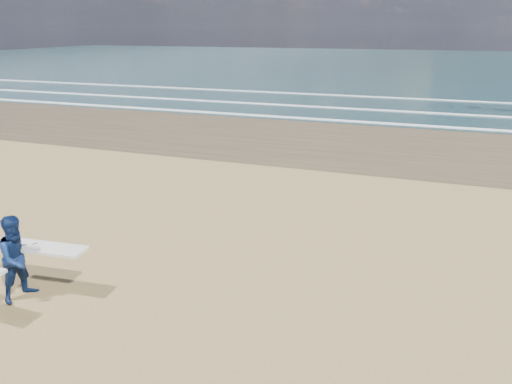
% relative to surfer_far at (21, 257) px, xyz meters
% --- Properties ---
extents(ocean, '(220.00, 100.00, 0.02)m').
position_rel_surfer_far_xyz_m(ocean, '(19.29, 71.26, -0.96)').
color(ocean, '#1A383A').
rests_on(ocean, ground).
extents(surfer_far, '(2.24, 1.25, 1.92)m').
position_rel_surfer_far_xyz_m(surfer_far, '(0.00, 0.00, 0.00)').
color(surfer_far, '#0D204D').
rests_on(surfer_far, ground).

